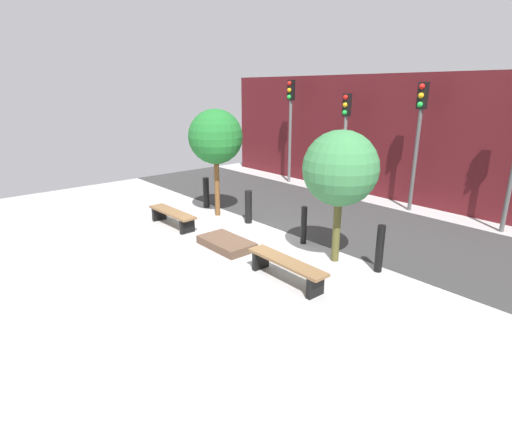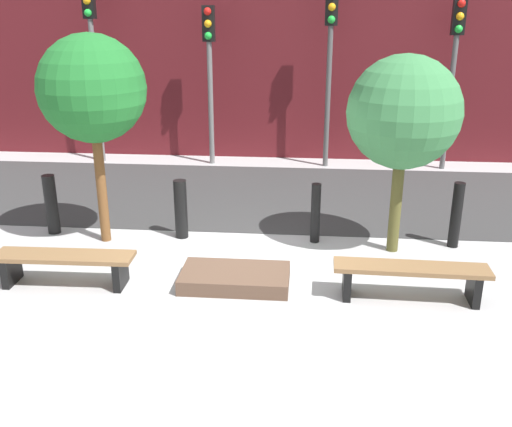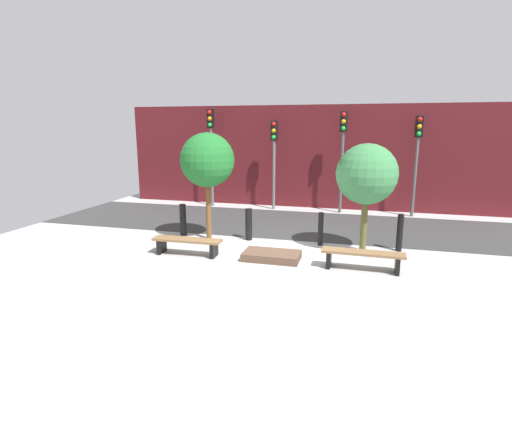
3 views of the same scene
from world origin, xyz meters
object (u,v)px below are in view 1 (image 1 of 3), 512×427
object	(u,v)px
bench_left	(172,215)
bollard_center	(304,225)
planter_bed	(226,243)
traffic_light_west	(290,114)
bollard_right	(380,249)
bench_right	(286,266)
bollard_left	(248,207)
bollard_far_left	(206,192)
traffic_light_mid_west	(345,126)
traffic_light_mid_east	(419,125)
tree_behind_right_bench	(340,169)
tree_behind_left_bench	(216,137)

from	to	relation	value
bench_left	bollard_center	xyz separation A→B (m)	(3.37, 1.84, 0.16)
planter_bed	traffic_light_west	xyz separation A→B (m)	(-4.11, 6.42, 2.72)
bollard_right	bench_left	bearing A→B (deg)	-161.67
bench_right	bollard_left	distance (m)	3.85
bollard_far_left	traffic_light_mid_west	size ratio (longest dim) A/B	0.28
traffic_light_mid_west	traffic_light_mid_east	bearing A→B (deg)	0.02
tree_behind_right_bench	tree_behind_left_bench	bearing A→B (deg)	180.00
tree_behind_right_bench	bollard_left	size ratio (longest dim) A/B	3.06
bollard_center	bench_right	bearing A→B (deg)	-56.89
bench_left	bollard_left	bearing A→B (deg)	55.56
bench_left	tree_behind_left_bench	distance (m)	2.63
tree_behind_left_bench	traffic_light_mid_east	world-z (taller)	traffic_light_mid_east
bollard_center	traffic_light_mid_east	xyz separation A→B (m)	(0.28, 4.78, 2.24)
bollard_left	bench_left	bearing A→B (deg)	-123.11
bench_right	tree_behind_left_bench	xyz separation A→B (m)	(-4.57, 1.59, 2.07)
traffic_light_west	traffic_light_mid_east	distance (m)	5.48
tree_behind_right_bench	bench_right	bearing A→B (deg)	-90.00
bollard_left	bollard_right	distance (m)	4.35
planter_bed	tree_behind_right_bench	distance (m)	3.36
bollard_far_left	traffic_light_mid_west	distance (m)	5.52
bollard_right	traffic_light_west	xyz separation A→B (m)	(-7.37, 4.78, 2.29)
bollard_left	bollard_center	xyz separation A→B (m)	(2.18, 0.00, 0.00)
bollard_left	traffic_light_mid_east	world-z (taller)	traffic_light_mid_east
bench_right	tree_behind_left_bench	bearing A→B (deg)	162.11
bollard_left	traffic_light_mid_east	xyz separation A→B (m)	(2.46, 4.78, 2.25)
bench_left	bollard_far_left	distance (m)	2.09
bollard_far_left	traffic_light_mid_west	bearing A→B (deg)	68.38
tree_behind_right_bench	traffic_light_mid_east	distance (m)	5.14
bollard_center	traffic_light_west	size ratio (longest dim) A/B	0.24
tree_behind_left_bench	traffic_light_west	xyz separation A→B (m)	(-1.82, 5.02, 0.40)
bollard_right	traffic_light_west	distance (m)	9.08
bollard_right	traffic_light_mid_west	xyz separation A→B (m)	(-4.63, 4.78, 1.98)
planter_bed	tree_behind_right_bench	size ratio (longest dim) A/B	0.49
bench_right	tree_behind_right_bench	distance (m)	2.40
bollard_right	bollard_center	bearing A→B (deg)	180.00
planter_bed	traffic_light_west	size ratio (longest dim) A/B	0.36
bench_left	tree_behind_left_bench	xyz separation A→B (m)	(0.00, 1.59, 2.09)
bollard_left	traffic_light_mid_west	size ratio (longest dim) A/B	0.27
tree_behind_right_bench	traffic_light_mid_west	bearing A→B (deg)	126.06
bollard_far_left	traffic_light_west	xyz separation A→B (m)	(-0.85, 4.78, 2.32)
planter_bed	bollard_right	world-z (taller)	bollard_right
tree_behind_left_bench	tree_behind_right_bench	xyz separation A→B (m)	(4.57, 0.00, -0.28)
bench_left	bollard_far_left	bearing A→B (deg)	116.63
bollard_far_left	bollard_left	bearing A→B (deg)	0.00
bollard_left	bollard_center	distance (m)	2.18
tree_behind_left_bench	bollard_left	distance (m)	2.28
tree_behind_left_bench	bollard_left	xyz separation A→B (m)	(1.20, 0.24, -1.93)
tree_behind_left_bench	traffic_light_west	distance (m)	5.36
planter_bed	bollard_right	distance (m)	3.68
tree_behind_right_bench	traffic_light_mid_east	xyz separation A→B (m)	(-0.92, 5.02, 0.60)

